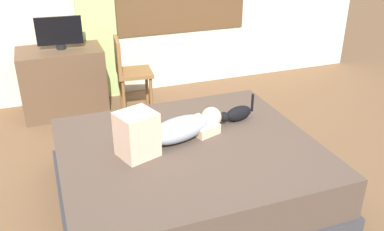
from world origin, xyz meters
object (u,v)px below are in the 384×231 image
object	(u,v)px
cat	(237,114)
tv_monitor	(59,32)
cup	(76,39)
person_lying	(169,130)
chair_by_desk	(128,69)
desk	(63,81)
bed	(189,171)

from	to	relation	value
cat	tv_monitor	distance (m)	2.19
cup	tv_monitor	bearing A→B (deg)	-130.61
person_lying	cup	distance (m)	2.17
tv_monitor	chair_by_desk	bearing A→B (deg)	-20.30
person_lying	cat	bearing A→B (deg)	13.96
cat	person_lying	bearing A→B (deg)	-166.04
cup	chair_by_desk	distance (m)	0.72
cat	chair_by_desk	world-z (taller)	chair_by_desk
cat	desk	size ratio (longest dim) A/B	0.39
tv_monitor	chair_by_desk	distance (m)	0.82
person_lying	tv_monitor	bearing A→B (deg)	107.84
cup	chair_by_desk	bearing A→B (deg)	-42.88
tv_monitor	chair_by_desk	size ratio (longest dim) A/B	0.56
person_lying	desk	distance (m)	2.02
cat	tv_monitor	world-z (taller)	tv_monitor
bed	cat	bearing A→B (deg)	26.18
bed	chair_by_desk	bearing A→B (deg)	92.62
bed	desk	distance (m)	2.15
person_lying	tv_monitor	size ratio (longest dim) A/B	1.93
bed	desk	bearing A→B (deg)	111.08
bed	chair_by_desk	xyz separation A→B (m)	(-0.08, 1.76, 0.28)
person_lying	cup	size ratio (longest dim) A/B	10.18
cat	chair_by_desk	bearing A→B (deg)	112.15
bed	cup	world-z (taller)	cup
desk	chair_by_desk	size ratio (longest dim) A/B	1.05
tv_monitor	cat	bearing A→B (deg)	-53.89
tv_monitor	chair_by_desk	xyz separation A→B (m)	(0.66, -0.24, -0.41)
bed	person_lying	distance (m)	0.38
bed	chair_by_desk	size ratio (longest dim) A/B	2.31
bed	desk	size ratio (longest dim) A/B	2.21
person_lying	desk	size ratio (longest dim) A/B	1.03
desk	chair_by_desk	bearing A→B (deg)	-19.47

